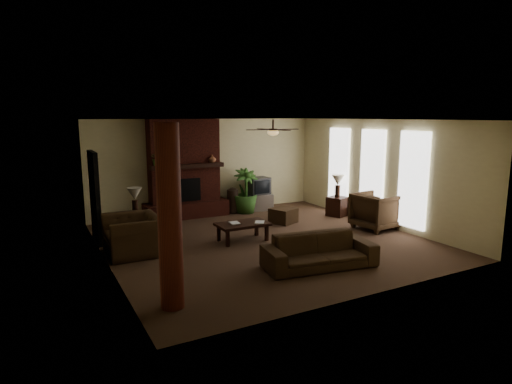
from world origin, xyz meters
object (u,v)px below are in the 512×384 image
sofa (320,246)px  coffee_table (243,225)px  tv_stand (258,202)px  ottoman (283,215)px  lamp_right (338,182)px  armchair_right (377,209)px  lamp_left (135,196)px  floor_plant (245,200)px  floor_vase (233,199)px  armchair_left (133,229)px  side_table_right (337,206)px  log_column (170,218)px  side_table_left (135,225)px

sofa → coffee_table: size_ratio=1.81×
tv_stand → ottoman: bearing=-86.5°
sofa → lamp_right: lamp_right is taller
armchair_right → lamp_left: size_ratio=1.59×
floor_plant → lamp_left: size_ratio=2.05×
ottoman → floor_vase: floor_vase is taller
armchair_left → coffee_table: (2.46, -0.26, -0.17)m
armchair_right → lamp_right: size_ratio=1.59×
coffee_table → lamp_right: 3.78m
lamp_left → armchair_left: bearing=-105.2°
coffee_table → side_table_right: side_table_right is taller
log_column → ottoman: size_ratio=4.67×
coffee_table → ottoman: 2.04m
lamp_left → side_table_left: bearing=116.9°
log_column → armchair_right: (6.04, 1.99, -0.88)m
sofa → lamp_left: 4.68m
log_column → armchair_right: 6.42m
sofa → side_table_left: sofa is taller
log_column → armchair_right: size_ratio=2.71×
floor_plant → lamp_left: lamp_left is taller
side_table_right → sofa: bearing=-133.2°
log_column → floor_vase: (3.56, 5.42, -0.97)m
log_column → floor_vase: bearing=56.7°
armchair_left → side_table_left: (0.34, 1.32, -0.27)m
side_table_right → log_column: bearing=-149.2°
lamp_left → ottoman: bearing=-7.8°
side_table_left → armchair_left: bearing=-104.3°
tv_stand → armchair_left: bearing=-141.3°
tv_stand → lamp_right: bearing=-37.6°
sofa → floor_plant: bearing=88.8°
log_column → tv_stand: 7.09m
armchair_left → lamp_right: size_ratio=1.92×
floor_vase → floor_plant: 0.39m
floor_vase → floor_plant: size_ratio=0.58×
sofa → floor_vase: bearing=92.9°
sofa → floor_plant: size_ratio=1.63×
armchair_left → floor_plant: bearing=121.7°
armchair_left → lamp_right: lamp_right is taller
coffee_table → floor_plant: (1.39, 2.62, 0.00)m
log_column → sofa: 3.21m
side_table_right → coffee_table: bearing=-164.6°
armchair_left → lamp_left: lamp_left is taller
sofa → ottoman: (1.22, 3.29, -0.22)m
side_table_left → lamp_right: lamp_right is taller
armchair_right → floor_plant: size_ratio=0.78×
log_column → floor_plant: 6.63m
log_column → tv_stand: bearing=50.7°
tv_stand → side_table_right: bearing=-38.0°
ottoman → side_table_right: size_ratio=1.09×
lamp_left → lamp_right: same height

